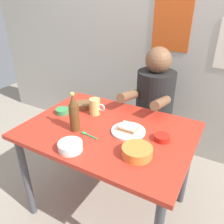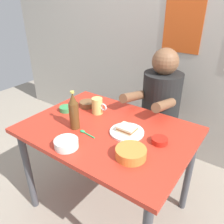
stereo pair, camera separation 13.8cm
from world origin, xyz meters
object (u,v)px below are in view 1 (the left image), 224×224
person_seated (155,95)px  beer_mug (95,107)px  sandwich (128,128)px  beer_bottle (74,114)px  stool (151,136)px  plate_orange (128,131)px  dip_bowl_green (62,111)px  dining_table (108,140)px

person_seated → beer_mug: bearing=-120.0°
sandwich → beer_bottle: beer_bottle is taller
stool → sandwich: sandwich is taller
person_seated → plate_orange: size_ratio=3.27×
beer_bottle → sandwich: bearing=24.8°
stool → sandwich: (0.04, -0.60, 0.42)m
beer_mug → dip_bowl_green: (-0.22, -0.11, -0.04)m
beer_mug → beer_bottle: (0.01, -0.25, 0.06)m
dip_bowl_green → person_seated: bearing=50.0°
plate_orange → dip_bowl_green: 0.54m
stool → plate_orange: bearing=-86.3°
dining_table → plate_orange: size_ratio=5.00×
person_seated → beer_mug: 0.57m
dining_table → person_seated: size_ratio=1.53×
dip_bowl_green → dining_table: bearing=-2.7°
person_seated → beer_mug: size_ratio=5.71×
dining_table → dip_bowl_green: 0.42m
dining_table → plate_orange: (0.13, 0.03, 0.10)m
person_seated → dip_bowl_green: (-0.50, -0.60, -0.01)m
dining_table → beer_bottle: (-0.18, -0.12, 0.21)m
dining_table → sandwich: size_ratio=10.00×
beer_bottle → dip_bowl_green: size_ratio=2.62×
stool → person_seated: size_ratio=0.63×
plate_orange → beer_mug: bearing=162.2°
person_seated → sandwich: bearing=-86.2°
stool → beer_mug: bearing=-119.4°
dining_table → person_seated: 0.64m
beer_mug → beer_bottle: 0.26m
beer_mug → beer_bottle: bearing=-88.2°
dining_table → person_seated: person_seated is taller
person_seated → beer_bottle: person_seated is taller
stool → beer_mug: (-0.28, -0.50, 0.45)m
plate_orange → beer_mug: (-0.32, 0.10, 0.05)m
plate_orange → dip_bowl_green: (-0.54, -0.01, 0.01)m
beer_mug → dip_bowl_green: size_ratio=1.26×
beer_bottle → stool: bearing=69.9°
stool → person_seated: (-0.00, -0.01, 0.42)m
beer_bottle → person_seated: bearing=69.6°
dining_table → stool: 0.70m
dining_table → plate_orange: bearing=10.6°
sandwich → beer_mug: 0.34m
beer_bottle → beer_mug: bearing=91.8°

